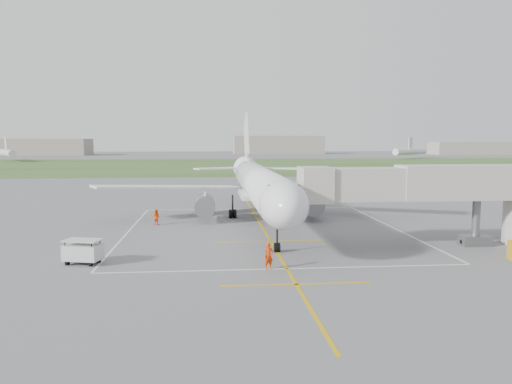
{
  "coord_description": "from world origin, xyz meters",
  "views": [
    {
      "loc": [
        -5.5,
        -55.41,
        9.43
      ],
      "look_at": [
        -0.82,
        -4.0,
        4.0
      ],
      "focal_mm": 35.0,
      "sensor_mm": 36.0,
      "label": 1
    }
  ],
  "objects": [
    {
      "name": "grass_strip",
      "position": [
        0.0,
        130.0,
        0.01
      ],
      "size": [
        700.0,
        120.0,
        0.02
      ],
      "primitive_type": "cube",
      "color": "#355324",
      "rests_on": "ground"
    },
    {
      "name": "ground",
      "position": [
        0.0,
        0.0,
        0.0
      ],
      "size": [
        700.0,
        700.0,
        0.0
      ],
      "primitive_type": "plane",
      "color": "#5E5E61",
      "rests_on": "ground"
    },
    {
      "name": "ramp_worker_nose",
      "position": [
        -1.35,
        -20.0,
        0.98
      ],
      "size": [
        0.82,
        0.66,
        1.96
      ],
      "primitive_type": "imported",
      "rotation": [
        0.0,
        0.0,
        0.3
      ],
      "color": "red",
      "rests_on": "ground"
    },
    {
      "name": "ramp_worker_wing",
      "position": [
        -11.58,
        0.21,
        0.86
      ],
      "size": [
        1.05,
        0.99,
        1.73
      ],
      "primitive_type": "imported",
      "rotation": [
        0.0,
        0.0,
        2.62
      ],
      "color": "#F64507",
      "rests_on": "ground"
    },
    {
      "name": "apron_markings",
      "position": [
        0.0,
        -5.82,
        0.01
      ],
      "size": [
        28.2,
        60.0,
        0.01
      ],
      "color": "#C89A0B",
      "rests_on": "ground"
    },
    {
      "name": "airliner",
      "position": [
        -0.0,
        0.75,
        4.39
      ],
      "size": [
        38.93,
        46.75,
        13.52
      ],
      "color": "white",
      "rests_on": "ground"
    },
    {
      "name": "distant_hangars",
      "position": [
        -16.15,
        265.19,
        5.17
      ],
      "size": [
        345.0,
        49.0,
        12.0
      ],
      "color": "gray",
      "rests_on": "ground"
    },
    {
      "name": "distant_aircraft",
      "position": [
        -0.46,
        181.33,
        3.59
      ],
      "size": [
        212.5,
        39.94,
        8.85
      ],
      "color": "white",
      "rests_on": "ground"
    },
    {
      "name": "jet_bridge",
      "position": [
        15.72,
        -13.5,
        4.74
      ],
      "size": [
        23.4,
        5.0,
        7.2
      ],
      "color": "#A4A194",
      "rests_on": "ground"
    },
    {
      "name": "baggage_cart",
      "position": [
        -15.25,
        -17.16,
        0.96
      ],
      "size": [
        3.03,
        2.29,
        1.88
      ],
      "rotation": [
        0.0,
        0.0,
        -0.28
      ],
      "color": "silver",
      "rests_on": "ground"
    }
  ]
}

